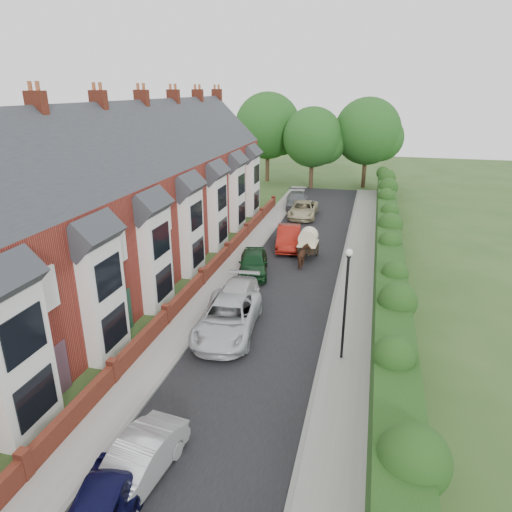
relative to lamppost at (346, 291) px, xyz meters
The scene contains 22 objects.
ground 6.20m from the lamppost, 130.36° to the right, with size 140.00×140.00×0.00m, color #2D4C1E.
road 8.66m from the lamppost, 119.12° to the left, with size 6.00×58.00×0.02m, color black.
pavement_hedge_side 7.71m from the lamppost, 88.36° to the left, with size 2.20×58.00×0.12m, color gray.
pavement_house_side 10.93m from the lamppost, 137.91° to the left, with size 1.70×58.00×0.12m, color gray.
kerb_hedge_side 7.76m from the lamppost, 96.92° to the left, with size 0.18×58.00×0.13m, color gray.
kerb_house_side 10.38m from the lamppost, 134.79° to the left, with size 0.18×58.00×0.13m, color gray.
hedge 7.47m from the lamppost, 74.05° to the left, with size 2.10×58.00×2.85m.
terrace_row 15.52m from the lamppost, 157.25° to the left, with size 9.05×40.50×11.50m.
garden_wall_row 10.98m from the lamppost, 145.56° to the left, with size 0.35×40.35×1.10m.
lamppost is the anchor object (origin of this frame).
tree_far_left 36.66m from the lamppost, 99.53° to the left, with size 7.14×6.80×9.29m.
tree_far_right 38.20m from the lamppost, 90.02° to the left, with size 7.98×7.60×10.31m.
tree_far_back 41.01m from the lamppost, 107.06° to the left, with size 8.40×8.00×10.82m.
car_silver_a 10.19m from the lamppost, 123.58° to the right, with size 1.41×4.05×1.33m, color #AEAFB3.
car_silver_b 6.15m from the lamppost, 169.75° to the left, with size 2.66×5.76×1.60m, color silver.
car_white 6.97m from the lamppost, 152.47° to the left, with size 2.10×5.17×1.50m, color silver.
car_green 10.93m from the lamppost, 126.03° to the left, with size 1.79×4.44×1.51m, color #0F3317.
car_red 15.26m from the lamppost, 109.40° to the left, with size 1.68×4.83×1.59m, color maroon.
car_beige 23.63m from the lamppost, 102.96° to the left, with size 2.37×5.14×1.43m, color tan.
car_grey 27.02m from the lamppost, 103.76° to the left, with size 2.14×5.27×1.53m, color #575B5F.
horse 11.32m from the lamppost, 107.45° to the left, with size 0.78×1.71×1.45m, color #48291A.
horse_cart 12.97m from the lamppost, 104.97° to the left, with size 1.34×2.95×2.13m.
Camera 1 is at (4.06, -13.59, 11.22)m, focal length 32.00 mm.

